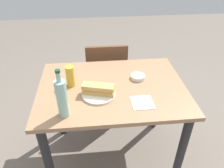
{
  "coord_description": "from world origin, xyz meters",
  "views": [
    {
      "loc": [
        -0.13,
        -1.27,
        1.67
      ],
      "look_at": [
        0.0,
        0.0,
        0.79
      ],
      "focal_mm": 34.92,
      "sensor_mm": 36.0,
      "label": 1
    }
  ],
  "objects": [
    {
      "name": "plate_near",
      "position": [
        -0.1,
        -0.09,
        0.77
      ],
      "size": [
        0.23,
        0.23,
        0.01
      ],
      "primitive_type": "cylinder",
      "color": "silver",
      "rests_on": "dining_table"
    },
    {
      "name": "olive_bowl",
      "position": [
        0.2,
        0.08,
        0.78
      ],
      "size": [
        0.1,
        0.1,
        0.03
      ],
      "primitive_type": "cylinder",
      "color": "silver",
      "rests_on": "dining_table"
    },
    {
      "name": "beer_glass",
      "position": [
        -0.29,
        0.04,
        0.84
      ],
      "size": [
        0.06,
        0.06,
        0.15
      ],
      "primitive_type": "cylinder",
      "color": "gold",
      "rests_on": "dining_table"
    },
    {
      "name": "chair_far",
      "position": [
        -0.0,
        0.58,
        0.49
      ],
      "size": [
        0.4,
        0.4,
        0.86
      ],
      "color": "brown",
      "rests_on": "ground"
    },
    {
      "name": "baguette_sandwich_near",
      "position": [
        -0.1,
        -0.09,
        0.82
      ],
      "size": [
        0.23,
        0.12,
        0.07
      ],
      "color": "tan",
      "rests_on": "plate_near"
    },
    {
      "name": "dining_table",
      "position": [
        0.0,
        0.0,
        0.63
      ],
      "size": [
        1.05,
        0.76,
        0.77
      ],
      "color": "#997251",
      "rests_on": "ground"
    },
    {
      "name": "paper_napkin",
      "position": [
        0.18,
        -0.2,
        0.77
      ],
      "size": [
        0.14,
        0.14,
        0.0
      ],
      "primitive_type": "cube",
      "rotation": [
        0.0,
        0.0,
        0.02
      ],
      "color": "white",
      "rests_on": "dining_table"
    },
    {
      "name": "knife_near",
      "position": [
        -0.1,
        -0.04,
        0.79
      ],
      "size": [
        0.18,
        0.06,
        0.01
      ],
      "color": "silver",
      "rests_on": "plate_near"
    },
    {
      "name": "ground_plane",
      "position": [
        0.0,
        0.0,
        0.0
      ],
      "size": [
        8.0,
        8.0,
        0.0
      ],
      "primitive_type": "plane",
      "color": "#6B6056"
    },
    {
      "name": "water_bottle",
      "position": [
        -0.32,
        -0.27,
        0.9
      ],
      "size": [
        0.07,
        0.07,
        0.32
      ],
      "color": "#99C6B7",
      "rests_on": "dining_table"
    }
  ]
}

